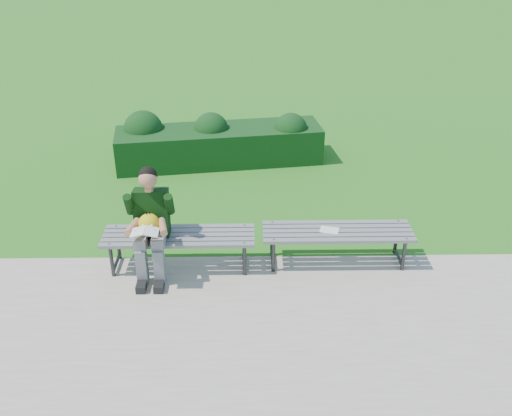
{
  "coord_description": "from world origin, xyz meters",
  "views": [
    {
      "loc": [
        0.18,
        -6.02,
        3.94
      ],
      "look_at": [
        0.28,
        -0.13,
        0.78
      ],
      "focal_mm": 40.0,
      "sensor_mm": 36.0,
      "label": 1
    }
  ],
  "objects_px": {
    "seated_boy": "(150,221)",
    "bench_left": "(179,238)",
    "hedge": "(215,141)",
    "bench_right": "(337,234)",
    "paper_sheet": "(329,230)"
  },
  "relations": [
    {
      "from": "seated_boy",
      "to": "bench_left",
      "type": "bearing_deg",
      "value": 17.68
    },
    {
      "from": "hedge",
      "to": "bench_right",
      "type": "relative_size",
      "value": 1.96
    },
    {
      "from": "seated_boy",
      "to": "paper_sheet",
      "type": "relative_size",
      "value": 5.15
    },
    {
      "from": "bench_right",
      "to": "paper_sheet",
      "type": "bearing_deg",
      "value": 180.0
    },
    {
      "from": "hedge",
      "to": "bench_left",
      "type": "bearing_deg",
      "value": -94.78
    },
    {
      "from": "bench_right",
      "to": "seated_boy",
      "type": "distance_m",
      "value": 2.23
    },
    {
      "from": "hedge",
      "to": "bench_right",
      "type": "height_order",
      "value": "hedge"
    },
    {
      "from": "bench_right",
      "to": "hedge",
      "type": "bearing_deg",
      "value": 117.2
    },
    {
      "from": "hedge",
      "to": "bench_right",
      "type": "distance_m",
      "value": 3.57
    },
    {
      "from": "seated_boy",
      "to": "hedge",
      "type": "bearing_deg",
      "value": 80.3
    },
    {
      "from": "paper_sheet",
      "to": "hedge",
      "type": "bearing_deg",
      "value": 115.76
    },
    {
      "from": "seated_boy",
      "to": "paper_sheet",
      "type": "bearing_deg",
      "value": 4.54
    },
    {
      "from": "bench_left",
      "to": "bench_right",
      "type": "distance_m",
      "value": 1.91
    },
    {
      "from": "bench_left",
      "to": "paper_sheet",
      "type": "xyz_separation_m",
      "value": [
        1.8,
        0.07,
        0.06
      ]
    },
    {
      "from": "hedge",
      "to": "bench_left",
      "type": "distance_m",
      "value": 3.26
    }
  ]
}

